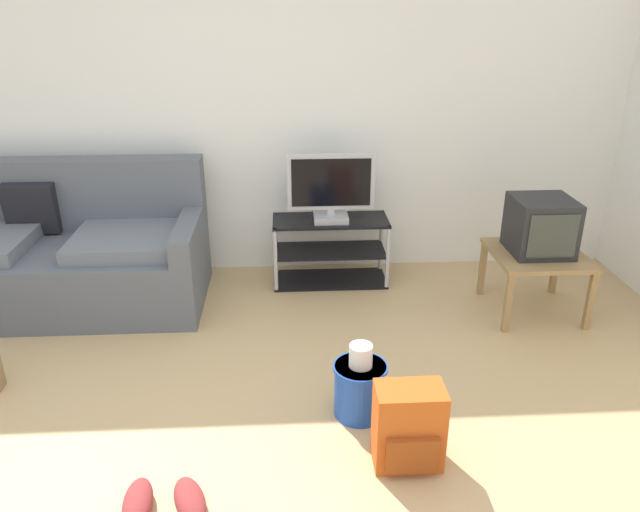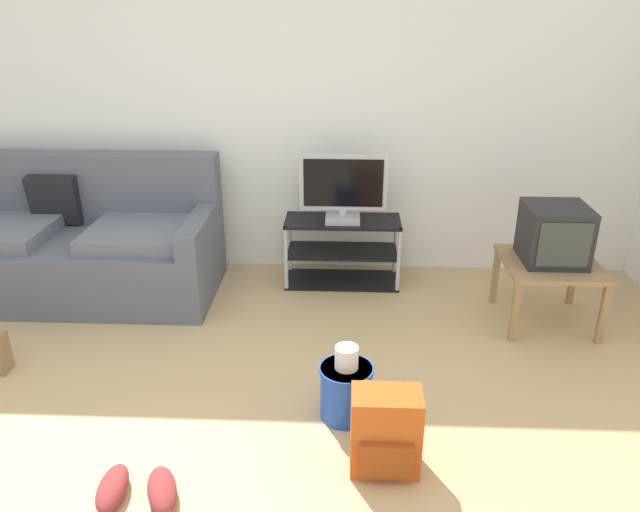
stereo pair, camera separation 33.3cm
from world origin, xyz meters
TOP-DOWN VIEW (x-y plane):
  - ground_plane at (0.00, 0.00)m, footprint 9.00×9.80m
  - wall_back at (0.00, 2.45)m, footprint 9.00×0.10m
  - couch at (-1.18, 1.88)m, footprint 1.98×0.91m
  - tv_stand at (0.74, 2.10)m, footprint 0.85×0.36m
  - flat_tv at (0.74, 2.07)m, footprint 0.63×0.22m
  - side_table at (2.10, 1.53)m, footprint 0.60×0.60m
  - crt_tv at (2.10, 1.55)m, footprint 0.39×0.39m
  - backpack at (0.96, 0.10)m, footprint 0.32×0.27m
  - cleaning_bucket at (0.78, 0.47)m, footprint 0.28×0.28m
  - sneakers_pair at (-0.13, -0.14)m, footprint 0.40×0.31m

SIDE VIEW (x-z plane):
  - ground_plane at x=0.00m, z-range -0.02..0.00m
  - sneakers_pair at x=-0.13m, z-range 0.00..0.09m
  - cleaning_bucket at x=0.78m, z-range -0.03..0.38m
  - backpack at x=0.96m, z-range 0.00..0.40m
  - tv_stand at x=0.74m, z-range 0.00..0.50m
  - couch at x=-1.18m, z-range -0.13..0.83m
  - side_table at x=2.10m, z-range 0.16..0.60m
  - crt_tv at x=2.10m, z-range 0.44..0.81m
  - flat_tv at x=0.74m, z-range 0.50..1.00m
  - wall_back at x=0.00m, z-range 0.00..2.70m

